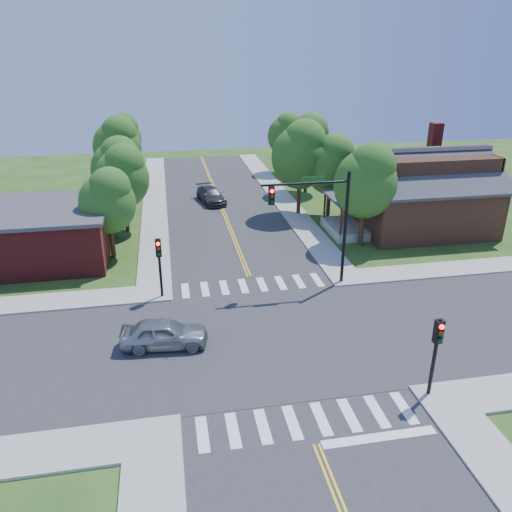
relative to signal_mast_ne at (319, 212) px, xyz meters
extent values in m
plane|color=#224816|center=(-3.91, -5.59, -4.85)|extent=(100.00, 100.00, 0.00)
cube|color=#2D2D30|center=(-3.91, -5.59, -4.83)|extent=(10.00, 90.00, 0.04)
cube|color=#2D2D30|center=(-3.91, -5.59, -4.83)|extent=(90.00, 10.00, 0.04)
cube|color=#2D2D30|center=(-3.91, -5.59, -4.85)|extent=(10.20, 10.20, 0.06)
cube|color=#9E9B93|center=(2.19, 19.41, -4.78)|extent=(2.20, 40.00, 0.14)
cube|color=#9E9B93|center=(-10.01, 19.41, -4.78)|extent=(2.20, 40.00, 0.14)
cube|color=white|center=(-8.11, 0.61, -4.80)|extent=(0.45, 2.00, 0.01)
cube|color=white|center=(-6.91, 0.61, -4.80)|extent=(0.45, 2.00, 0.01)
cube|color=white|center=(-5.71, 0.61, -4.80)|extent=(0.45, 2.00, 0.01)
cube|color=white|center=(-4.51, 0.61, -4.80)|extent=(0.45, 2.00, 0.01)
cube|color=white|center=(-3.31, 0.61, -4.80)|extent=(0.45, 2.00, 0.01)
cube|color=white|center=(-2.11, 0.61, -4.80)|extent=(0.45, 2.00, 0.01)
cube|color=white|center=(-0.91, 0.61, -4.80)|extent=(0.45, 2.00, 0.01)
cube|color=white|center=(0.29, 0.61, -4.80)|extent=(0.45, 2.00, 0.01)
cube|color=white|center=(-8.11, -11.79, -4.80)|extent=(0.45, 2.00, 0.01)
cube|color=white|center=(-6.91, -11.79, -4.80)|extent=(0.45, 2.00, 0.01)
cube|color=white|center=(-5.71, -11.79, -4.80)|extent=(0.45, 2.00, 0.01)
cube|color=white|center=(-4.51, -11.79, -4.80)|extent=(0.45, 2.00, 0.01)
cube|color=white|center=(-3.31, -11.79, -4.80)|extent=(0.45, 2.00, 0.01)
cube|color=white|center=(-2.11, -11.79, -4.80)|extent=(0.45, 2.00, 0.01)
cube|color=white|center=(-0.91, -11.79, -4.80)|extent=(0.45, 2.00, 0.01)
cube|color=white|center=(0.29, -11.79, -4.80)|extent=(0.45, 2.00, 0.01)
cube|color=yellow|center=(-4.01, 20.66, -4.80)|extent=(0.10, 37.50, 0.01)
cube|color=yellow|center=(-3.81, 20.66, -4.80)|extent=(0.10, 37.50, 0.01)
cube|color=white|center=(-1.41, -13.19, -4.85)|extent=(4.60, 0.45, 0.09)
cylinder|color=black|center=(1.69, 0.01, -1.25)|extent=(0.20, 0.20, 7.20)
cylinder|color=black|center=(-0.91, 0.01, 1.75)|extent=(5.20, 0.14, 0.14)
cube|color=#19591E|center=(-0.51, -0.04, 2.00)|extent=(1.40, 0.04, 0.30)
cube|color=black|center=(-2.91, 0.01, 1.12)|extent=(0.34, 0.28, 1.05)
sphere|color=#FF0C0C|center=(-2.91, -0.16, 1.44)|extent=(0.22, 0.22, 0.22)
sphere|color=#3F2605|center=(-2.91, -0.16, 1.12)|extent=(0.22, 0.22, 0.22)
sphere|color=#05330F|center=(-2.91, -0.16, 0.80)|extent=(0.22, 0.22, 0.22)
cylinder|color=black|center=(1.69, -11.19, -2.95)|extent=(0.16, 0.16, 3.80)
cube|color=black|center=(1.69, -11.19, -1.63)|extent=(0.34, 0.28, 1.05)
sphere|color=#FF0C0C|center=(1.69, -11.36, -1.31)|extent=(0.22, 0.22, 0.22)
sphere|color=#3F2605|center=(1.69, -11.36, -1.63)|extent=(0.22, 0.22, 0.22)
sphere|color=#05330F|center=(1.69, -11.36, -1.95)|extent=(0.22, 0.22, 0.22)
cylinder|color=black|center=(-9.51, 0.01, -2.95)|extent=(0.16, 0.16, 3.80)
cube|color=black|center=(-9.51, 0.01, -1.63)|extent=(0.34, 0.28, 1.05)
sphere|color=#FF0C0C|center=(-9.51, -0.16, -1.31)|extent=(0.22, 0.22, 0.22)
sphere|color=#3F2605|center=(-9.51, -0.16, -1.63)|extent=(0.22, 0.22, 0.22)
sphere|color=#05330F|center=(-9.51, -0.16, -1.95)|extent=(0.22, 0.22, 0.22)
cube|color=#341F12|center=(11.29, 8.61, -2.85)|extent=(10.00, 8.00, 4.00)
cube|color=#9E9B93|center=(4.99, 8.61, -4.50)|extent=(2.60, 4.50, 0.70)
cylinder|color=#341F12|center=(3.89, 6.61, -3.25)|extent=(0.18, 0.18, 2.50)
cylinder|color=#341F12|center=(3.89, 10.61, -3.25)|extent=(0.18, 0.18, 2.50)
cube|color=#38383D|center=(4.99, 8.61, -1.90)|extent=(2.80, 4.80, 0.18)
cube|color=maroon|center=(13.79, 12.11, -1.30)|extent=(0.90, 0.90, 7.11)
cube|color=maroon|center=(-18.11, 7.61, -3.10)|extent=(10.00, 8.00, 3.50)
cube|color=#38383D|center=(-18.11, 7.61, -1.25)|extent=(10.40, 8.40, 0.25)
cylinder|color=#382314|center=(5.25, 5.89, -3.41)|extent=(0.34, 0.34, 2.89)
ellipsoid|color=#2C601C|center=(5.25, 5.89, -0.14)|extent=(4.56, 4.33, 5.01)
sphere|color=#2C601C|center=(5.55, 5.69, 1.23)|extent=(3.34, 3.34, 3.34)
cylinder|color=#382314|center=(4.95, 12.80, -3.51)|extent=(0.34, 0.34, 2.69)
ellipsoid|color=#2C601C|center=(4.95, 12.80, -0.46)|extent=(4.24, 4.03, 4.67)
sphere|color=#2C601C|center=(5.25, 12.60, 0.81)|extent=(3.11, 3.11, 3.11)
cylinder|color=#382314|center=(5.11, 20.63, -3.37)|extent=(0.34, 0.34, 2.96)
ellipsoid|color=#2C601C|center=(5.11, 20.63, -0.02)|extent=(4.67, 4.44, 5.14)
sphere|color=#2C601C|center=(5.41, 20.43, 1.38)|extent=(3.43, 3.43, 3.43)
cylinder|color=#382314|center=(4.95, 29.00, -3.55)|extent=(0.34, 0.34, 2.60)
ellipsoid|color=#2C601C|center=(4.95, 29.00, -0.61)|extent=(4.10, 3.90, 4.51)
sphere|color=#2C601C|center=(5.25, 28.80, 0.62)|extent=(3.01, 3.01, 3.01)
cylinder|color=#382314|center=(-12.84, 6.94, -3.64)|extent=(0.34, 0.34, 2.43)
ellipsoid|color=#2C601C|center=(-12.84, 6.94, -0.89)|extent=(3.83, 3.64, 4.22)
sphere|color=#2C601C|center=(-12.54, 6.74, 0.26)|extent=(2.81, 2.81, 2.81)
cylinder|color=#382314|center=(-12.63, 14.60, -3.49)|extent=(0.34, 0.34, 2.71)
ellipsoid|color=#2C601C|center=(-12.63, 14.60, -0.42)|extent=(4.29, 4.07, 4.71)
sphere|color=#2C601C|center=(-12.33, 14.40, 0.86)|extent=(3.14, 3.14, 3.14)
cylinder|color=#382314|center=(-13.18, 22.78, -3.39)|extent=(0.34, 0.34, 2.91)
ellipsoid|color=#2C601C|center=(-13.18, 22.78, -0.10)|extent=(4.60, 4.37, 5.06)
sphere|color=#2C601C|center=(-12.88, 22.58, 1.29)|extent=(3.37, 3.37, 3.37)
cylinder|color=#382314|center=(-13.21, 30.96, -3.54)|extent=(0.34, 0.34, 2.62)
ellipsoid|color=#2C601C|center=(-13.21, 30.96, -0.58)|extent=(4.13, 3.93, 4.55)
sphere|color=#2C601C|center=(-12.91, 30.76, 0.66)|extent=(3.03, 3.03, 3.03)
cylinder|color=#382314|center=(2.55, 13.83, -3.30)|extent=(0.34, 0.34, 3.11)
ellipsoid|color=#2C601C|center=(2.55, 13.83, 0.22)|extent=(4.91, 4.66, 5.40)
sphere|color=#2C601C|center=(2.85, 13.63, 1.69)|extent=(3.60, 3.60, 3.60)
cylinder|color=#382314|center=(-12.15, 12.21, -3.52)|extent=(0.34, 0.34, 2.65)
ellipsoid|color=#2C601C|center=(-12.15, 12.21, -0.52)|extent=(4.19, 3.98, 4.61)
sphere|color=#2C601C|center=(-11.85, 12.01, 0.73)|extent=(3.07, 3.07, 3.07)
imported|color=#A3A6A9|center=(-9.45, -5.30, -4.11)|extent=(2.54, 4.64, 1.47)
imported|color=#2F3135|center=(-4.71, 18.74, -4.16)|extent=(3.81, 5.50, 1.37)
camera|label=1|loc=(-8.80, -26.99, 9.20)|focal=35.00mm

